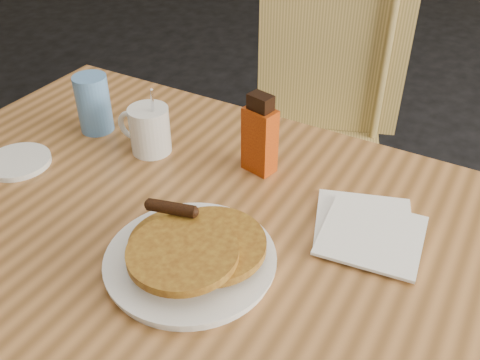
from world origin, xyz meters
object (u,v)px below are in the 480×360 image
object	(u,v)px
chair_main_far	(317,115)
pancake_plate	(191,254)
syrup_bottle	(260,137)
main_table	(191,239)
blue_tumbler	(94,104)
coffee_mug	(149,129)

from	to	relation	value
chair_main_far	pancake_plate	xyz separation A→B (m)	(0.04, -0.86, 0.19)
chair_main_far	syrup_bottle	world-z (taller)	chair_main_far
main_table	chair_main_far	size ratio (longest dim) A/B	1.44
main_table	blue_tumbler	bearing A→B (deg)	149.89
coffee_mug	blue_tumbler	world-z (taller)	coffee_mug
main_table	pancake_plate	bearing A→B (deg)	-59.45
chair_main_far	pancake_plate	world-z (taller)	chair_main_far
main_table	pancake_plate	distance (m)	0.12
chair_main_far	pancake_plate	bearing A→B (deg)	-101.37
blue_tumbler	syrup_bottle	bearing A→B (deg)	0.65
blue_tumbler	coffee_mug	bearing A→B (deg)	-9.09
coffee_mug	blue_tumbler	xyz separation A→B (m)	(-0.16, 0.03, 0.01)
chair_main_far	blue_tumbler	world-z (taller)	chair_main_far
main_table	chair_main_far	xyz separation A→B (m)	(0.01, 0.76, -0.12)
pancake_plate	coffee_mug	bearing A→B (deg)	132.58
pancake_plate	chair_main_far	bearing A→B (deg)	92.77
coffee_mug	syrup_bottle	xyz separation A→B (m)	(0.24, 0.03, 0.03)
main_table	coffee_mug	world-z (taller)	coffee_mug
main_table	coffee_mug	xyz separation A→B (m)	(-0.20, 0.18, 0.09)
syrup_bottle	blue_tumbler	distance (m)	0.40
main_table	pancake_plate	size ratio (longest dim) A/B	5.00
chair_main_far	syrup_bottle	size ratio (longest dim) A/B	5.76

